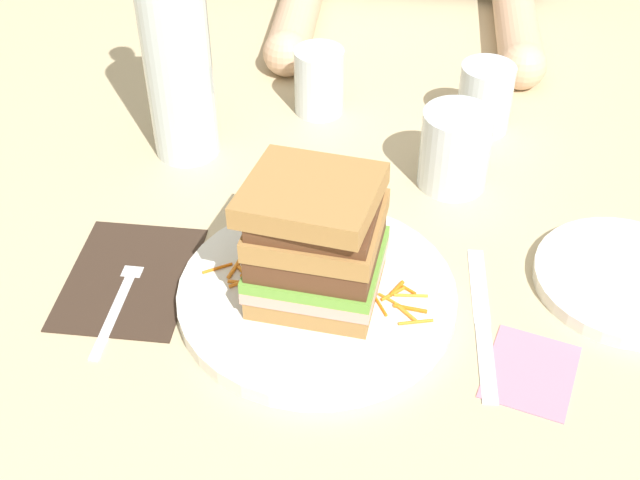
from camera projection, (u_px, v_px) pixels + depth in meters
ground_plane at (324, 302)px, 0.81m from camera, size 3.00×3.00×0.00m
main_plate at (317, 298)px, 0.80m from camera, size 0.27×0.27×0.02m
sandwich at (315, 243)px, 0.76m from camera, size 0.14×0.13×0.13m
carrot_shred_0 at (234, 269)px, 0.82m from camera, size 0.01×0.03×0.00m
carrot_shred_1 at (250, 270)px, 0.82m from camera, size 0.02×0.02×0.00m
carrot_shred_2 at (253, 281)px, 0.81m from camera, size 0.02×0.02×0.00m
carrot_shred_3 at (217, 268)px, 0.82m from camera, size 0.03×0.02×0.00m
carrot_shred_4 at (237, 285)px, 0.80m from camera, size 0.02×0.00×0.00m
carrot_shred_5 at (247, 276)px, 0.81m from camera, size 0.02×0.03×0.00m
carrot_shred_6 at (243, 280)px, 0.81m from camera, size 0.02×0.02×0.00m
carrot_shred_7 at (393, 294)px, 0.79m from camera, size 0.02×0.02×0.00m
carrot_shred_8 at (396, 289)px, 0.80m from camera, size 0.01×0.02×0.00m
carrot_shred_9 at (392, 301)px, 0.79m from camera, size 0.03×0.02×0.00m
carrot_shred_10 at (406, 313)px, 0.77m from camera, size 0.02×0.02×0.00m
carrot_shred_11 at (407, 289)px, 0.80m from camera, size 0.02×0.01×0.00m
carrot_shred_12 at (379, 304)px, 0.78m from camera, size 0.02×0.03×0.00m
carrot_shred_13 at (411, 296)px, 0.79m from camera, size 0.03×0.01×0.00m
carrot_shred_14 at (416, 322)px, 0.77m from camera, size 0.03×0.01×0.00m
carrot_shred_15 at (410, 308)px, 0.78m from camera, size 0.03×0.01×0.00m
napkin_dark at (130, 277)px, 0.83m from camera, size 0.12×0.16×0.00m
fork at (122, 290)px, 0.82m from camera, size 0.02×0.17×0.00m
knife at (483, 324)px, 0.79m from camera, size 0.02×0.20×0.00m
juice_glass at (454, 152)px, 0.93m from camera, size 0.08×0.08×0.09m
water_bottle at (175, 38)px, 0.91m from camera, size 0.08×0.08×0.33m
empty_tumbler_0 at (319, 81)px, 1.05m from camera, size 0.06×0.06×0.08m
empty_tumbler_1 at (485, 98)px, 1.01m from camera, size 0.07×0.07×0.08m
side_plate at (625, 279)px, 0.82m from camera, size 0.18×0.18×0.01m
napkin_pink at (531, 371)px, 0.74m from camera, size 0.10×0.11×0.00m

